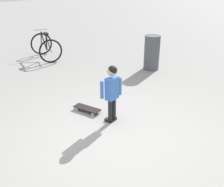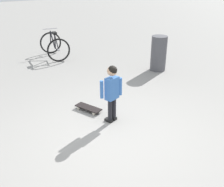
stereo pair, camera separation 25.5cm
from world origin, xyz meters
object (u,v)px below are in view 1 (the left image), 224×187
(child_person, at_px, (112,88))
(skateboard, at_px, (87,109))
(bicycle_near, at_px, (46,47))
(trash_bin, at_px, (152,53))

(child_person, relative_size, skateboard, 1.82)
(child_person, height_order, bicycle_near, child_person)
(child_person, bearing_deg, bicycle_near, -6.98)
(bicycle_near, height_order, trash_bin, trash_bin)
(child_person, xyz_separation_m, bicycle_near, (4.35, -0.53, -0.28))
(trash_bin, bearing_deg, child_person, 123.70)
(bicycle_near, xyz_separation_m, trash_bin, (-2.66, -2.00, 0.09))
(child_person, relative_size, trash_bin, 1.12)
(trash_bin, bearing_deg, bicycle_near, 36.96)
(child_person, distance_m, bicycle_near, 4.39)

